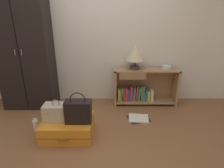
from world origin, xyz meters
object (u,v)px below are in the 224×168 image
Objects in this scene: bookshelf at (142,87)px; open_book_on_floor at (139,118)px; table_lamp at (135,53)px; bottle at (36,125)px; wardrobe at (25,49)px; bowl at (167,67)px; train_case at (57,112)px; handbag at (78,111)px; suitcase_large at (68,127)px.

bookshelf is 2.93× the size of open_book_on_floor.
table_lamp is 2.15× the size of bottle.
bookshelf is at bearing 2.05° from wardrobe.
table_lamp reaches higher than bowl.
bookshelf is 3.39× the size of train_case.
handbag is 1.05m from open_book_on_floor.
handbag is 1.08× the size of open_book_on_floor.
bookshelf is 0.66m from open_book_on_floor.
suitcase_large is (-1.00, -0.98, -0.82)m from table_lamp.
suitcase_large is at bearing -47.49° from wardrobe.
bookshelf is at bearing 28.69° from bottle.
table_lamp reaches higher than open_book_on_floor.
bookshelf is at bearing 46.32° from handbag.
handbag reaches higher than train_case.
bottle is at bearing -149.20° from table_lamp.
train_case is 1.68× the size of bottle.
wardrobe is 5.25× the size of open_book_on_floor.
bottle is at bearing 169.29° from suitcase_large.
open_book_on_floor is (0.03, -0.56, -0.93)m from table_lamp.
open_book_on_floor is (0.86, 0.46, -0.39)m from handbag.
table_lamp is at bearing -177.48° from bowl.
bottle is at bearing 166.95° from train_case.
table_lamp is 1.28× the size of train_case.
wardrobe is at bearing 128.01° from train_case.
bottle is 0.51× the size of open_book_on_floor.
bottle is at bearing -156.07° from bowl.
suitcase_large reaches higher than open_book_on_floor.
open_book_on_floor is (1.16, 0.40, -0.35)m from train_case.
train_case is at bearing -142.86° from bookshelf.
wardrobe is 1.79× the size of bookshelf.
bookshelf is 2.71× the size of handbag.
handbag is at bearing -129.15° from table_lamp.
bookshelf is (2.00, 0.07, -0.71)m from wardrobe.
wardrobe is at bearing 113.57° from bottle.
table_lamp is 1.60m from train_case.
table_lamp reaches higher than train_case.
handbag is at bearing -11.01° from train_case.
wardrobe is 4.86× the size of handbag.
bowl is at bearing 2.52° from table_lamp.
train_case reaches higher than bottle.
suitcase_large is at bearing -10.71° from bottle.
bookshelf is 1.88m from bottle.
suitcase_large is at bearing -139.57° from bookshelf.
wardrobe reaches higher than bowl.
handbag is at bearing -133.68° from bookshelf.
table_lamp is 1.43m from handbag.
train_case is 1.28m from open_book_on_floor.
bottle is at bearing 167.89° from handbag.
wardrobe is at bearing 164.97° from open_book_on_floor.
wardrobe is 3.01× the size of suitcase_large.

